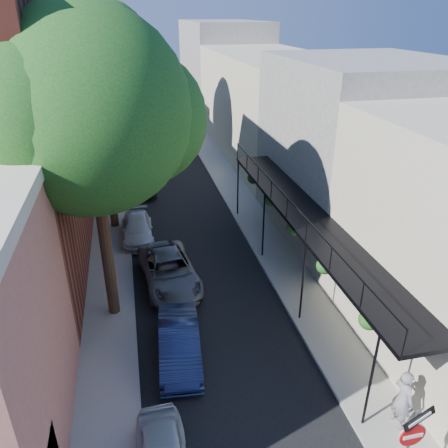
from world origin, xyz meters
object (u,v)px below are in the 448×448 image
oak_near (102,114)px  oak_far (109,56)px  parked_car_c (169,271)px  parked_car_b (179,343)px  pedestrian (403,399)px  parked_car_e (144,186)px  oak_mid (108,98)px  parked_car_d (137,229)px  parked_car_f (147,162)px  sign_post (412,438)px

oak_near → oak_far: 17.01m
oak_far → parked_car_c: 17.46m
parked_car_b → pedestrian: size_ratio=2.01×
oak_far → parked_car_e: size_ratio=3.63×
oak_mid → parked_car_d: oak_mid is taller
parked_car_b → parked_car_c: bearing=92.8°
parked_car_f → pedestrian: pedestrian is taller
oak_mid → oak_far: (0.06, 9.04, 1.20)m
pedestrian → sign_post: bearing=142.5°
oak_mid → parked_car_b: bearing=-80.6°
sign_post → parked_car_f: sign_post is taller
oak_near → oak_mid: (-0.05, 7.97, -0.82)m
oak_mid → parked_car_f: bearing=77.9°
oak_far → parked_car_d: 13.37m
parked_car_c → pedestrian: bearing=-63.1°
oak_near → pedestrian: (7.65, -7.49, -6.78)m
oak_far → parked_car_f: bearing=10.4°
parked_car_e → sign_post: bearing=-81.8°
oak_far → parked_car_e: (1.42, -4.58, -7.70)m
sign_post → parked_car_c: (-4.56, 10.69, -1.36)m
sign_post → oak_far: oak_far is taller
parked_car_c → parked_car_f: (0.00, 15.96, -0.10)m
oak_mid → oak_far: bearing=89.6°
oak_near → parked_car_c: (1.97, 1.41, -7.20)m
parked_car_d → parked_car_e: bearing=84.2°
pedestrian → parked_car_f: bearing=7.2°
parked_car_f → sign_post: bearing=-76.1°
oak_near → parked_car_c: bearing=35.5°
oak_near → parked_car_f: (1.97, 17.37, -7.30)m
parked_car_b → parked_car_d: 9.47m
sign_post → parked_car_f: bearing=99.7°
oak_near → parked_car_d: (0.77, 6.09, -7.31)m
pedestrian → oak_mid: bearing=20.8°
pedestrian → parked_car_e: bearing=11.7°
oak_near → parked_car_f: size_ratio=3.24×
sign_post → parked_car_e: bearing=103.2°
parked_car_b → parked_car_d: size_ratio=1.02×
oak_far → parked_car_d: size_ratio=3.06×
pedestrian → parked_car_c: bearing=26.9°
oak_mid → pedestrian: bearing=-63.5°
oak_mid → parked_car_f: 11.59m
oak_near → parked_car_d: 9.55m
oak_far → parked_car_c: bearing=-82.9°
parked_car_f → oak_far: bearing=-165.4°
sign_post → oak_near: (-6.53, 9.29, 5.84)m
oak_near → oak_far: size_ratio=0.96×
oak_mid → parked_car_e: bearing=71.6°
oak_far → parked_car_b: 21.77m
oak_mid → parked_car_d: 6.81m
sign_post → oak_near: bearing=125.1°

